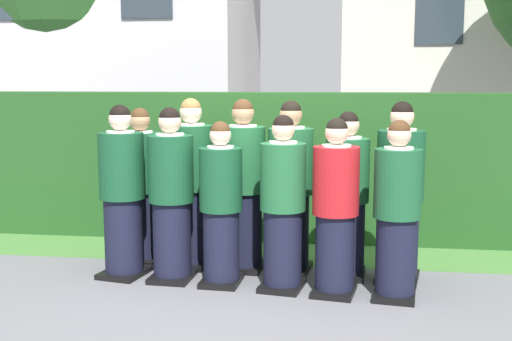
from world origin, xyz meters
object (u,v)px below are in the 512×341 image
student_front_row_3 (283,207)px  student_in_red_blazer (335,211)px  student_rear_row_0 (142,189)px  student_rear_row_5 (400,196)px  student_front_row_2 (221,208)px  student_rear_row_2 (243,189)px  student_front_row_5 (397,215)px  student_front_row_0 (122,195)px  student_rear_row_1 (192,187)px  student_front_row_1 (171,199)px  student_rear_row_3 (290,191)px  student_rear_row_4 (347,199)px

student_front_row_3 → student_in_red_blazer: 0.48m
student_front_row_3 → student_rear_row_0: size_ratio=0.99×
student_rear_row_5 → student_front_row_2: bearing=-168.4°
student_rear_row_2 → student_in_red_blazer: bearing=-34.9°
student_rear_row_0 → student_rear_row_2: size_ratio=0.94×
student_in_red_blazer → student_rear_row_0: size_ratio=0.97×
student_front_row_5 → student_rear_row_5: 0.52m
student_front_row_0 → student_rear_row_2: size_ratio=0.97×
student_rear_row_1 → student_rear_row_2: 0.54m
student_front_row_2 → student_front_row_3: 0.59m
student_front_row_1 → student_front_row_2: student_front_row_1 is taller
student_rear_row_1 → student_rear_row_3: student_rear_row_1 is taller
student_rear_row_5 → student_rear_row_3: bearing=172.0°
student_in_red_blazer → student_front_row_2: bearing=172.7°
student_front_row_3 → student_rear_row_2: 0.73m
student_front_row_2 → student_front_row_5: size_ratio=0.98×
student_rear_row_3 → student_rear_row_4: size_ratio=1.06×
student_rear_row_4 → student_in_red_blazer: bearing=-101.1°
student_front_row_2 → student_rear_row_0: bearing=146.6°
student_front_row_2 → student_rear_row_4: student_rear_row_4 is taller
student_front_row_1 → student_rear_row_3: size_ratio=0.97×
student_front_row_1 → student_rear_row_4: (1.66, 0.32, -0.02)m
student_front_row_2 → student_rear_row_3: bearing=38.7°
student_front_row_1 → student_front_row_5: size_ratio=1.05×
student_front_row_1 → student_front_row_3: size_ratio=1.03×
student_in_red_blazer → student_rear_row_5: (0.60, 0.48, 0.06)m
student_front_row_2 → student_in_red_blazer: bearing=-7.3°
student_front_row_0 → student_rear_row_2: (1.12, 0.38, 0.02)m
student_rear_row_0 → student_front_row_0: bearing=-93.1°
student_front_row_2 → student_front_row_5: (1.59, -0.18, 0.02)m
student_front_row_5 → student_rear_row_4: (-0.42, 0.57, 0.02)m
student_in_red_blazer → student_rear_row_5: 0.77m
student_front_row_0 → student_front_row_3: (1.58, -0.18, -0.04)m
student_front_row_1 → student_rear_row_3: student_rear_row_3 is taller
student_front_row_1 → student_front_row_0: bearing=174.3°
student_rear_row_1 → student_rear_row_2: bearing=-6.4°
student_front_row_5 → student_rear_row_3: bearing=146.0°
student_front_row_5 → student_rear_row_3: (-0.98, 0.66, 0.07)m
student_front_row_1 → student_rear_row_2: (0.62, 0.43, 0.03)m
student_in_red_blazer → student_front_row_3: bearing=170.4°
student_front_row_0 → student_front_row_3: size_ratio=1.05×
student_front_row_3 → student_rear_row_0: bearing=155.9°
student_front_row_3 → student_front_row_1: bearing=173.0°
student_front_row_1 → student_rear_row_0: student_front_row_1 is taller
student_front_row_2 → student_front_row_5: 1.60m
student_front_row_2 → student_rear_row_0: 1.16m
student_front_row_1 → student_rear_row_1: size_ratio=0.96×
student_front_row_5 → student_rear_row_2: size_ratio=0.91×
student_front_row_3 → student_rear_row_1: student_rear_row_1 is taller
student_in_red_blazer → student_rear_row_2: bearing=145.1°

